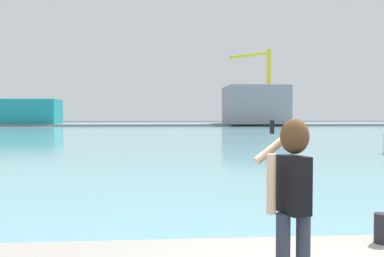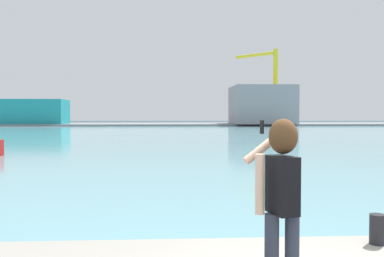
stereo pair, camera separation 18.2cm
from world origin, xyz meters
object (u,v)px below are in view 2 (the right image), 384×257
object	(u,v)px
person_photographer	(281,188)
warehouse_right	(262,105)
harbor_bollard	(377,229)
port_crane	(270,79)
warehouse_left	(31,112)

from	to	relation	value
person_photographer	warehouse_right	size ratio (longest dim) A/B	0.14
person_photographer	harbor_bollard	xyz separation A→B (m)	(1.78, 1.57, -0.86)
person_photographer	harbor_bollard	distance (m)	2.52
harbor_bollard	port_crane	xyz separation A→B (m)	(19.29, 83.93, 9.43)
port_crane	warehouse_left	bearing A→B (deg)	177.84
warehouse_right	port_crane	size ratio (longest dim) A/B	0.80
warehouse_left	harbor_bollard	bearing A→B (deg)	-69.35
harbor_bollard	port_crane	world-z (taller)	port_crane
warehouse_left	port_crane	xyz separation A→B (m)	(51.65, -1.95, 7.19)
harbor_bollard	person_photographer	bearing A→B (deg)	-138.58
harbor_bollard	port_crane	size ratio (longest dim) A/B	0.03
warehouse_right	port_crane	bearing A→B (deg)	-33.85
port_crane	person_photographer	bearing A→B (deg)	-103.84
warehouse_right	port_crane	world-z (taller)	port_crane
person_photographer	warehouse_right	world-z (taller)	warehouse_right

